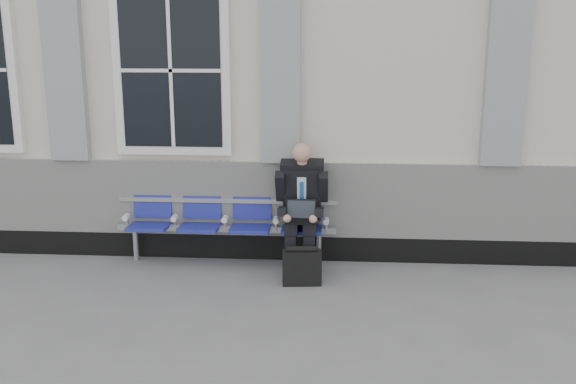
{
  "coord_description": "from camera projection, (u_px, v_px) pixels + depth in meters",
  "views": [
    {
      "loc": [
        2.19,
        -5.88,
        2.64
      ],
      "look_at": [
        1.72,
        0.9,
        0.97
      ],
      "focal_mm": 40.0,
      "sensor_mm": 36.0,
      "label": 1
    }
  ],
  "objects": [
    {
      "name": "businessman",
      "position": [
        302.0,
        202.0,
        7.31
      ],
      "size": [
        0.6,
        0.8,
        1.47
      ],
      "color": "black",
      "rests_on": "ground"
    },
    {
      "name": "ground",
      "position": [
        112.0,
        304.0,
        6.47
      ],
      "size": [
        70.0,
        70.0,
        0.0
      ],
      "primitive_type": "plane",
      "color": "slate",
      "rests_on": "ground"
    },
    {
      "name": "briefcase",
      "position": [
        302.0,
        267.0,
        6.95
      ],
      "size": [
        0.43,
        0.22,
        0.43
      ],
      "color": "black",
      "rests_on": "ground"
    },
    {
      "name": "bench",
      "position": [
        226.0,
        217.0,
        7.56
      ],
      "size": [
        2.6,
        0.47,
        0.91
      ],
      "color": "#9EA0A3",
      "rests_on": "ground"
    },
    {
      "name": "station_building",
      "position": [
        181.0,
        65.0,
        9.31
      ],
      "size": [
        14.4,
        4.4,
        4.49
      ],
      "color": "beige",
      "rests_on": "ground"
    }
  ]
}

